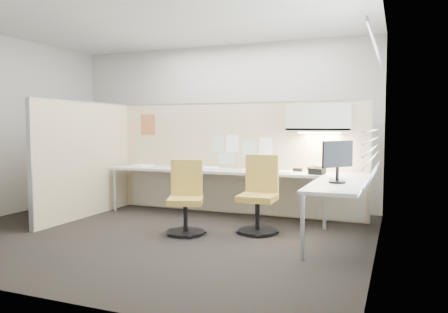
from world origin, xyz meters
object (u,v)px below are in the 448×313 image
at_px(desk, 249,180).
at_px(chair_left, 186,200).
at_px(chair_right, 259,197).
at_px(phone, 317,171).
at_px(monitor, 338,159).

height_order(desk, chair_left, chair_left).
height_order(chair_left, chair_right, chair_right).
bearing_deg(chair_left, phone, 12.65).
xyz_separation_m(chair_left, monitor, (1.90, 0.17, 0.58)).
bearing_deg(phone, chair_right, -125.92).
bearing_deg(chair_left, monitor, -16.20).
relative_size(chair_right, monitor, 2.03).
distance_m(chair_left, monitor, 1.99).
relative_size(desk, chair_left, 4.27).
distance_m(desk, chair_right, 0.68).
distance_m(chair_left, phone, 1.85).
bearing_deg(chair_left, desk, 40.73).
height_order(desk, monitor, monitor).
bearing_deg(phone, monitor, -54.26).
bearing_deg(chair_left, chair_right, 4.47).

